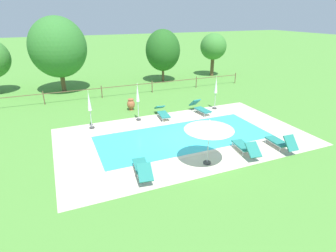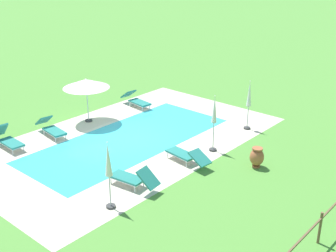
% 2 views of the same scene
% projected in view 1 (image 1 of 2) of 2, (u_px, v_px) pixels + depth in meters
% --- Properties ---
extents(ground_plane, '(160.00, 160.00, 0.00)m').
position_uv_depth(ground_plane, '(184.00, 137.00, 15.82)').
color(ground_plane, '#518E38').
extents(pool_deck_paving, '(14.00, 8.25, 0.01)m').
position_uv_depth(pool_deck_paving, '(184.00, 137.00, 15.82)').
color(pool_deck_paving, beige).
rests_on(pool_deck_paving, ground).
extents(swimming_pool_water, '(9.82, 4.07, 0.01)m').
position_uv_depth(swimming_pool_water, '(184.00, 137.00, 15.82)').
color(swimming_pool_water, '#38C6D1').
rests_on(swimming_pool_water, ground).
extents(pool_coping_rim, '(10.30, 4.55, 0.01)m').
position_uv_depth(pool_coping_rim, '(184.00, 137.00, 15.82)').
color(pool_coping_rim, beige).
rests_on(pool_coping_rim, ground).
extents(sun_lounger_north_near_steps, '(0.84, 2.02, 0.89)m').
position_uv_depth(sun_lounger_north_near_steps, '(200.00, 108.00, 19.43)').
color(sun_lounger_north_near_steps, '#237A70').
rests_on(sun_lounger_north_near_steps, ground).
extents(sun_lounger_north_mid, '(0.86, 2.08, 0.82)m').
position_uv_depth(sun_lounger_north_mid, '(142.00, 168.00, 11.97)').
color(sun_lounger_north_mid, '#237A70').
rests_on(sun_lounger_north_mid, ground).
extents(sun_lounger_north_far, '(0.87, 2.07, 0.83)m').
position_uv_depth(sun_lounger_north_far, '(245.00, 147.00, 13.82)').
color(sun_lounger_north_far, '#237A70').
rests_on(sun_lounger_north_far, ground).
extents(sun_lounger_north_end, '(0.69, 1.91, 0.97)m').
position_uv_depth(sun_lounger_north_end, '(281.00, 142.00, 14.28)').
color(sun_lounger_north_end, '#237A70').
rests_on(sun_lounger_north_end, ground).
extents(sun_lounger_south_near_corner, '(0.82, 2.12, 0.71)m').
position_uv_depth(sun_lounger_south_near_corner, '(162.00, 112.00, 18.62)').
color(sun_lounger_south_near_corner, '#237A70').
rests_on(sun_lounger_south_near_corner, ground).
extents(patio_umbrella_open_foreground, '(2.26, 2.26, 2.22)m').
position_uv_depth(patio_umbrella_open_foreground, '(209.00, 125.00, 12.28)').
color(patio_umbrella_open_foreground, '#383838').
rests_on(patio_umbrella_open_foreground, ground).
extents(patio_umbrella_closed_row_west, '(0.32, 0.32, 2.40)m').
position_uv_depth(patio_umbrella_closed_row_west, '(89.00, 105.00, 16.40)').
color(patio_umbrella_closed_row_west, '#383838').
rests_on(patio_umbrella_closed_row_west, ground).
extents(patio_umbrella_closed_row_mid_west, '(0.32, 0.32, 2.49)m').
position_uv_depth(patio_umbrella_closed_row_mid_west, '(138.00, 97.00, 17.64)').
color(patio_umbrella_closed_row_mid_west, '#383838').
rests_on(patio_umbrella_closed_row_mid_west, ground).
extents(patio_umbrella_closed_row_centre, '(0.32, 0.32, 2.41)m').
position_uv_depth(patio_umbrella_closed_row_centre, '(216.00, 88.00, 19.81)').
color(patio_umbrella_closed_row_centre, '#383838').
rests_on(patio_umbrella_closed_row_centre, ground).
extents(terracotta_urn_near_fence, '(0.56, 0.56, 0.83)m').
position_uv_depth(terracotta_urn_near_fence, '(131.00, 104.00, 19.99)').
color(terracotta_urn_near_fence, '#A85B38').
rests_on(terracotta_urn_near_fence, ground).
extents(perimeter_fence, '(22.26, 0.08, 1.05)m').
position_uv_depth(perimeter_fence, '(128.00, 87.00, 23.50)').
color(perimeter_fence, brown).
rests_on(perimeter_fence, ground).
extents(tree_far_west, '(2.82, 2.82, 4.60)m').
position_uv_depth(tree_far_west, '(213.00, 47.00, 29.90)').
color(tree_far_west, brown).
rests_on(tree_far_west, ground).
extents(tree_west_mid, '(3.43, 3.43, 5.15)m').
position_uv_depth(tree_west_mid, '(163.00, 50.00, 27.33)').
color(tree_west_mid, brown).
rests_on(tree_west_mid, ground).
extents(tree_centre, '(4.78, 4.78, 6.41)m').
position_uv_depth(tree_centre, '(58.00, 47.00, 23.43)').
color(tree_centre, brown).
rests_on(tree_centre, ground).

